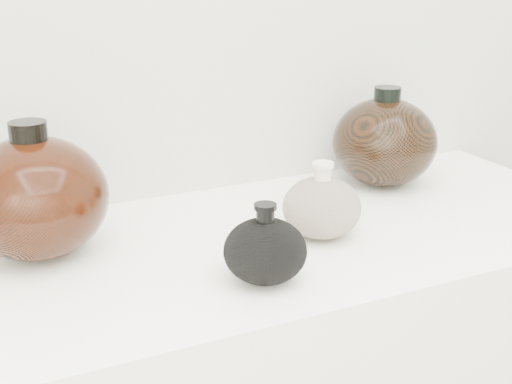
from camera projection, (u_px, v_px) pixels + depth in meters
name	position (u px, v px, depth m)	size (l,w,h in m)	color
black_gourd_vase	(265.00, 250.00, 0.96)	(0.13, 0.13, 0.11)	black
cream_gourd_vase	(322.00, 207.00, 1.11)	(0.13, 0.13, 0.12)	beige
left_round_pot	(35.00, 197.00, 1.03)	(0.25, 0.25, 0.20)	black
right_round_pot	(385.00, 142.00, 1.33)	(0.25, 0.25, 0.19)	black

